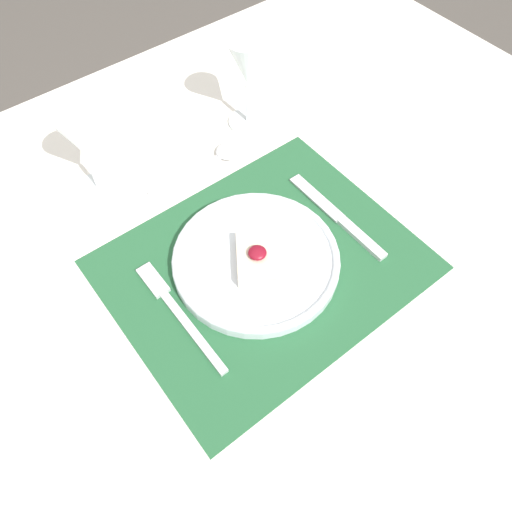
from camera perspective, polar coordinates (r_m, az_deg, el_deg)
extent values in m
plane|color=#4C4742|center=(1.48, 0.45, -17.84)|extent=(8.00, 8.00, 0.00)
cube|color=white|center=(0.78, 0.82, -1.68)|extent=(1.50, 1.18, 0.03)
cylinder|color=white|center=(1.64, 8.43, 15.64)|extent=(0.06, 0.06, 0.75)
cube|color=#235633|center=(0.76, 0.84, -1.01)|extent=(0.45, 0.36, 0.00)
cylinder|color=silver|center=(0.75, 0.00, -0.51)|extent=(0.25, 0.25, 0.02)
torus|color=silver|center=(0.75, 0.00, -0.17)|extent=(0.25, 0.25, 0.01)
cube|color=beige|center=(0.74, -0.01, -0.13)|extent=(0.10, 0.10, 0.02)
ellipsoid|color=maroon|center=(0.72, -0.01, 0.56)|extent=(0.03, 0.03, 0.01)
cube|color=silver|center=(0.71, -7.24, -8.58)|extent=(0.01, 0.15, 0.01)
cube|color=silver|center=(0.76, -11.69, -2.73)|extent=(0.02, 0.06, 0.01)
cube|color=silver|center=(0.80, 11.99, 1.99)|extent=(0.02, 0.10, 0.01)
cube|color=silver|center=(0.84, 6.96, 6.62)|extent=(0.02, 0.12, 0.00)
cube|color=silver|center=(0.88, -8.08, 9.07)|extent=(0.15, 0.01, 0.01)
ellipsoid|color=silver|center=(0.91, -3.02, 12.00)|extent=(0.05, 0.04, 0.02)
cylinder|color=white|center=(0.98, -0.92, 15.12)|extent=(0.07, 0.07, 0.01)
cylinder|color=white|center=(0.95, -0.95, 17.10)|extent=(0.01, 0.01, 0.08)
cone|color=white|center=(0.90, -1.03, 21.19)|extent=(0.07, 0.07, 0.08)
cylinder|color=white|center=(0.90, -17.45, 7.44)|extent=(0.07, 0.07, 0.01)
cylinder|color=white|center=(0.87, -18.10, 9.15)|extent=(0.01, 0.01, 0.07)
cone|color=white|center=(0.82, -19.55, 12.88)|extent=(0.07, 0.07, 0.08)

